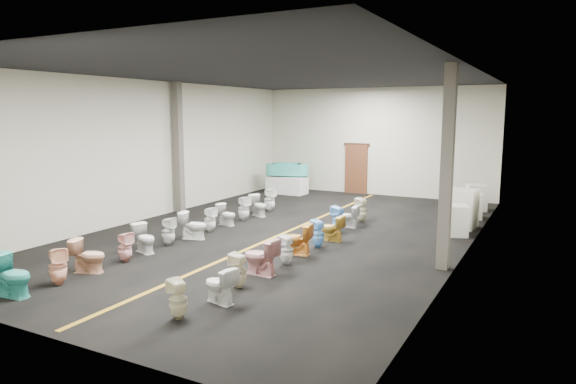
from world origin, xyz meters
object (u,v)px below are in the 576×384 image
Objects in this scene: toilet_right_6 at (318,234)px; toilet_right_7 at (331,228)px; toilet_left_5 at (168,231)px; toilet_right_2 at (239,270)px; display_table at (287,185)px; toilet_left_1 at (58,266)px; toilet_left_2 at (88,256)px; toilet_left_7 at (210,219)px; toilet_left_3 at (125,247)px; toilet_right_5 at (296,239)px; toilet_right_9 at (348,216)px; toilet_left_8 at (227,215)px; toilet_left_10 at (259,206)px; toilet_right_3 at (261,256)px; toilet_right_4 at (287,250)px; toilet_right_0 at (178,299)px; toilet_left_0 at (13,275)px; toilet_left_4 at (145,238)px; toilet_left_9 at (244,208)px; appliance_crate_b at (462,209)px; toilet_left_6 at (193,225)px; toilet_left_11 at (270,200)px; bathtub at (287,169)px; toilet_right_10 at (362,210)px; toilet_right_1 at (220,285)px; appliance_crate_c at (469,205)px; appliance_crate_a at (454,220)px; toilet_right_8 at (338,220)px; appliance_crate_d at (476,198)px.

toilet_right_6 is 0.79m from toilet_right_7.
toilet_right_2 is at bearing -127.81° from toilet_left_5.
toilet_left_1 is at bearing -83.37° from display_table.
toilet_left_2 is 1.01× the size of toilet_left_7.
toilet_left_3 is 4.06m from toilet_right_5.
toilet_left_3 is at bearing -30.84° from toilet_right_9.
toilet_left_10 is at bearing 4.78° from toilet_left_8.
toilet_left_10 is at bearing 0.37° from toilet_left_7.
toilet_right_4 is (0.13, 0.94, -0.06)m from toilet_right_3.
toilet_left_2 reaches higher than toilet_right_0.
toilet_left_0 is at bearing -41.94° from toilet_right_3.
toilet_left_4 is 4.38m from toilet_left_9.
appliance_crate_b is at bearing 140.42° from toilet_right_7.
toilet_left_6 is 0.90× the size of toilet_left_11.
bathtub is 2.43× the size of toilet_left_7.
toilet_left_10 reaches higher than toilet_right_7.
toilet_right_7 is at bearing -161.70° from toilet_right_0.
toilet_right_10 is at bearing -44.01° from toilet_left_7.
toilet_right_7 is at bearing -92.08° from toilet_left_9.
toilet_left_10 is 8.02m from toilet_right_1.
toilet_left_5 is 1.01× the size of toilet_left_7.
toilet_right_4 is at bearing -116.16° from appliance_crate_b.
appliance_crate_c is at bearing -32.89° from toilet_left_0.
appliance_crate_a is 3.60m from toilet_right_7.
toilet_left_2 is at bearing -16.89° from toilet_right_8.
toilet_left_2 is at bearing -88.07° from toilet_right_0.
toilet_right_6 is at bearing -104.30° from toilet_left_10.
appliance_crate_d is 11.00m from toilet_left_5.
toilet_left_4 is at bearing -3.92° from toilet_left_0.
toilet_left_3 is 6.73m from toilet_right_9.
toilet_left_2 is 1.80m from toilet_left_4.
appliance_crate_a is at bearing -39.78° from toilet_left_0.
toilet_right_5 is (-0.23, 3.55, 0.05)m from toilet_right_1.
display_table is 6.59m from toilet_left_8.
toilet_right_9 is at bearing -176.90° from toilet_right_2.
toilet_left_1 reaches higher than toilet_left_3.
toilet_left_7 is (1.40, -7.45, -0.70)m from bathtub.
toilet_left_6 is 3.77m from toilet_right_3.
appliance_crate_a is at bearing -62.83° from toilet_left_5.
toilet_left_8 is at bearing -131.88° from toilet_right_0.
bathtub is 9.33m from toilet_left_5.
toilet_left_7 is 3.95m from toilet_right_4.
toilet_right_4 is (-2.89, -4.73, -0.09)m from appliance_crate_a.
appliance_crate_d is 1.30× the size of toilet_right_2.
toilet_right_5 is (3.33, -0.99, 0.02)m from toilet_left_7.
toilet_left_2 is 1.09× the size of toilet_right_1.
appliance_crate_d reaches higher than toilet_right_7.
toilet_left_11 reaches higher than toilet_right_1.
toilet_left_0 is 1.09× the size of toilet_left_6.
toilet_right_3 is at bearing 12.68° from toilet_right_8.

